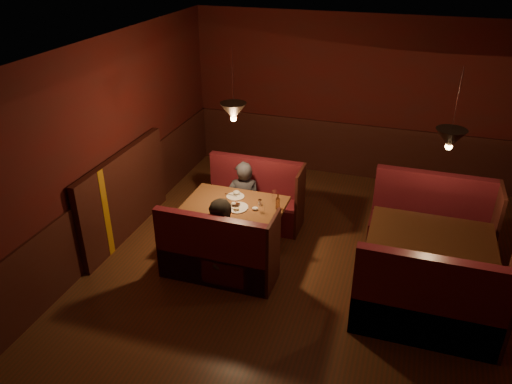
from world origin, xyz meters
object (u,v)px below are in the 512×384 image
(main_bench_far, at_px, (255,203))
(second_bench_near, at_px, (427,309))
(main_bench_near, at_px, (218,258))
(main_table, at_px, (237,213))
(second_bench_far, at_px, (430,229))
(second_table, at_px, (429,248))
(diner_a, at_px, (243,184))
(diner_b, at_px, (224,229))

(main_bench_far, bearing_deg, second_bench_near, -34.75)
(main_bench_near, xyz_separation_m, second_bench_near, (2.59, -0.24, 0.04))
(main_table, distance_m, second_bench_far, 2.71)
(second_table, height_order, second_bench_near, second_bench_near)
(main_bench_far, distance_m, second_table, 2.73)
(second_bench_near, height_order, diner_a, diner_a)
(main_bench_near, height_order, second_table, main_bench_near)
(main_bench_far, bearing_deg, diner_b, -87.12)
(second_bench_far, xyz_separation_m, diner_a, (-2.71, -0.14, 0.35))
(main_bench_near, bearing_deg, main_bench_far, 90.00)
(main_table, distance_m, main_bench_near, 0.81)
(second_bench_far, height_order, diner_b, diner_b)
(second_bench_near, height_order, diner_b, diner_b)
(second_bench_far, bearing_deg, diner_b, -150.29)
(second_bench_far, bearing_deg, main_table, -164.22)
(main_bench_near, distance_m, diner_b, 0.43)
(second_bench_near, xyz_separation_m, diner_a, (-2.71, 1.61, 0.35))
(main_bench_near, distance_m, second_table, 2.65)
(second_table, xyz_separation_m, second_bench_far, (0.03, 0.88, -0.24))
(second_table, height_order, diner_a, diner_a)
(main_table, relative_size, diner_b, 0.92)
(main_bench_near, height_order, diner_b, diner_b)
(main_bench_far, bearing_deg, diner_a, -123.20)
(main_table, height_order, second_bench_near, second_bench_near)
(main_table, bearing_deg, second_table, -3.15)
(main_bench_near, bearing_deg, second_bench_near, -5.33)
(second_bench_near, distance_m, diner_a, 3.17)
(main_bench_near, distance_m, second_bench_near, 2.60)
(main_table, height_order, second_bench_far, second_bench_far)
(second_table, relative_size, second_bench_far, 0.90)
(diner_a, bearing_deg, diner_b, 80.18)
(main_bench_near, distance_m, second_bench_far, 3.00)
(second_bench_near, bearing_deg, diner_a, 149.22)
(main_bench_far, xyz_separation_m, second_bench_near, (2.59, -1.80, 0.04))
(second_table, bearing_deg, second_bench_near, -87.80)
(main_bench_near, bearing_deg, second_bench_far, 30.31)
(second_bench_far, distance_m, second_bench_near, 1.76)
(main_bench_near, height_order, diner_a, diner_a)
(main_bench_far, xyz_separation_m, diner_b, (0.07, -1.48, 0.42))
(main_bench_far, distance_m, second_bench_near, 3.15)
(main_table, bearing_deg, main_bench_far, 88.93)
(second_bench_near, distance_m, diner_b, 2.56)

